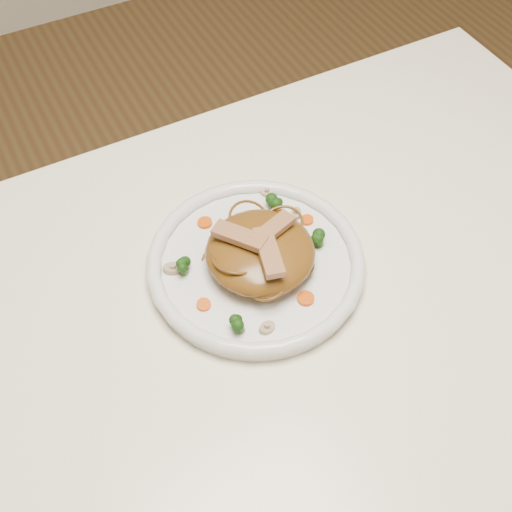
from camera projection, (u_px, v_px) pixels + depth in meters
name	position (u px, v px, depth m)	size (l,w,h in m)	color
ground	(272.00, 501.00, 1.44)	(4.00, 4.00, 0.00)	brown
table	(282.00, 350.00, 0.93)	(1.20, 0.80, 0.75)	white
plate	(256.00, 266.00, 0.89)	(0.29, 0.29, 0.02)	white
noodle_mound	(260.00, 252.00, 0.86)	(0.14, 0.14, 0.05)	brown
chicken_a	(273.00, 229.00, 0.84)	(0.07, 0.02, 0.01)	tan
chicken_b	(240.00, 236.00, 0.84)	(0.07, 0.02, 0.01)	tan
chicken_c	(269.00, 252.00, 0.82)	(0.07, 0.02, 0.01)	tan
broccoli_0	(274.00, 201.00, 0.93)	(0.03, 0.03, 0.03)	#16440E
broccoli_1	(183.00, 265.00, 0.86)	(0.03, 0.03, 0.03)	#16440E
broccoli_2	(239.00, 324.00, 0.81)	(0.02, 0.02, 0.03)	#16440E
broccoli_3	(319.00, 238.00, 0.89)	(0.02, 0.02, 0.03)	#16440E
carrot_0	(267.00, 216.00, 0.93)	(0.02, 0.02, 0.01)	#DD5408
carrot_1	(204.00, 305.00, 0.84)	(0.02, 0.02, 0.01)	#DD5408
carrot_2	(307.00, 220.00, 0.92)	(0.02, 0.02, 0.01)	#DD5408
carrot_3	(205.00, 223.00, 0.92)	(0.02, 0.02, 0.01)	#DD5408
carrot_4	(306.00, 298.00, 0.84)	(0.02, 0.02, 0.01)	#DD5408
mushroom_0	(267.00, 328.00, 0.81)	(0.02, 0.02, 0.01)	#C5B293
mushroom_1	(296.00, 214.00, 0.93)	(0.02, 0.02, 0.01)	#C5B293
mushroom_2	(173.00, 268.00, 0.87)	(0.03, 0.03, 0.01)	#C5B293
mushroom_3	(267.00, 192.00, 0.95)	(0.02, 0.02, 0.01)	#C5B293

